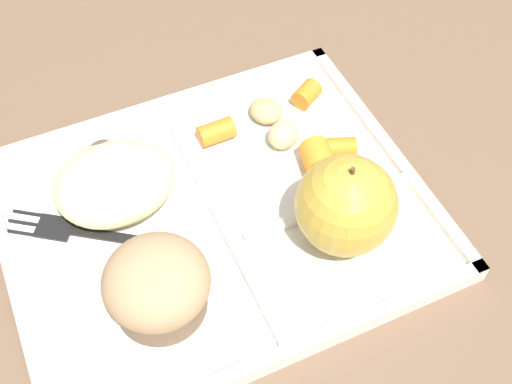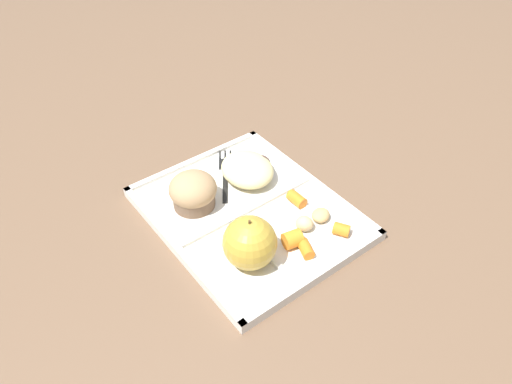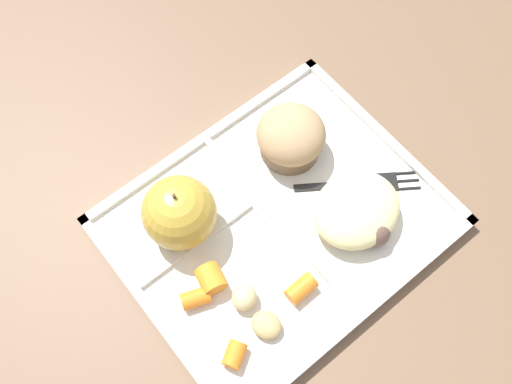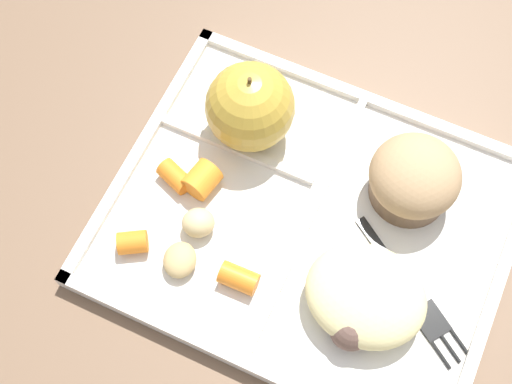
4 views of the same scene
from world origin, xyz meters
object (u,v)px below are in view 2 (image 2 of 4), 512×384
(green_apple, at_px, (250,243))
(bran_muffin, at_px, (193,191))
(lunch_tray, at_px, (249,214))
(plastic_fork, at_px, (225,172))

(green_apple, bearing_deg, bran_muffin, 0.00)
(lunch_tray, distance_m, plastic_fork, 0.11)
(lunch_tray, bearing_deg, green_apple, 144.06)
(plastic_fork, bearing_deg, lunch_tray, 165.51)
(bran_muffin, bearing_deg, green_apple, -180.00)
(bran_muffin, distance_m, plastic_fork, 0.10)
(green_apple, distance_m, plastic_fork, 0.22)
(lunch_tray, distance_m, green_apple, 0.11)
(green_apple, distance_m, bran_muffin, 0.16)
(bran_muffin, bearing_deg, plastic_fork, -66.48)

